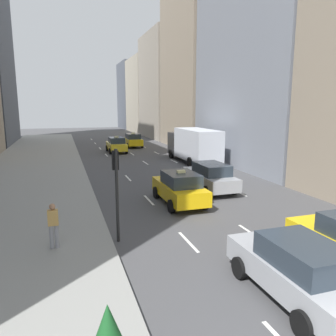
# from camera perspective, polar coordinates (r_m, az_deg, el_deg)

# --- Properties ---
(sidewalk_left) EXTENTS (8.00, 66.00, 0.15)m
(sidewalk_left) POSITION_cam_1_polar(r_m,az_deg,el_deg) (30.56, -22.18, 0.34)
(sidewalk_left) COLOR gray
(sidewalk_left) RESTS_ON ground
(lane_markings) EXTENTS (5.72, 56.00, 0.01)m
(lane_markings) POSITION_cam_1_polar(r_m,az_deg,el_deg) (27.50, -2.44, -0.09)
(lane_markings) COLOR white
(lane_markings) RESTS_ON ground
(building_row_right) EXTENTS (6.00, 81.86, 34.52)m
(building_row_right) POSITION_cam_1_polar(r_m,az_deg,el_deg) (43.41, 5.14, 20.39)
(building_row_right) COLOR gray
(building_row_right) RESTS_ON ground
(taxi_second) EXTENTS (2.02, 4.40, 1.87)m
(taxi_second) POSITION_cam_1_polar(r_m,az_deg,el_deg) (42.37, -6.16, 4.85)
(taxi_second) COLOR yellow
(taxi_second) RESTS_ON ground
(taxi_third) EXTENTS (2.02, 4.40, 1.87)m
(taxi_third) POSITION_cam_1_polar(r_m,az_deg,el_deg) (17.44, 2.04, -3.45)
(taxi_third) COLOR yellow
(taxi_third) RESTS_ON ground
(taxi_fourth) EXTENTS (2.02, 4.40, 1.87)m
(taxi_fourth) POSITION_cam_1_polar(r_m,az_deg,el_deg) (37.58, -8.97, 4.04)
(taxi_fourth) COLOR yellow
(taxi_fourth) RESTS_ON ground
(sedan_black_near) EXTENTS (2.02, 4.46, 1.69)m
(sedan_black_near) POSITION_cam_1_polar(r_m,az_deg,el_deg) (9.77, 21.75, -16.07)
(sedan_black_near) COLOR #9EA0A5
(sedan_black_near) RESTS_ON ground
(sedan_silver_behind) EXTENTS (2.02, 4.90, 1.70)m
(sedan_silver_behind) POSITION_cam_1_polar(r_m,az_deg,el_deg) (20.50, 7.29, -1.43)
(sedan_silver_behind) COLOR #9EA0A5
(sedan_silver_behind) RESTS_ON ground
(box_truck) EXTENTS (2.58, 8.40, 3.15)m
(box_truck) POSITION_cam_1_polar(r_m,az_deg,el_deg) (30.13, 4.42, 4.11)
(box_truck) COLOR #262628
(box_truck) RESTS_ON ground
(pedestrian_mid_block) EXTENTS (0.36, 0.22, 1.65)m
(pedestrian_mid_block) POSITION_cam_1_polar(r_m,az_deg,el_deg) (12.40, -19.35, -9.11)
(pedestrian_mid_block) COLOR gray
(pedestrian_mid_block) RESTS_ON sidewalk_left
(traffic_light_pole) EXTENTS (0.24, 0.42, 3.60)m
(traffic_light_pole) POSITION_cam_1_polar(r_m,az_deg,el_deg) (12.49, -9.01, -2.07)
(traffic_light_pole) COLOR black
(traffic_light_pole) RESTS_ON ground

